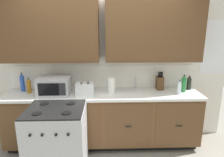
{
  "coord_description": "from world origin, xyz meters",
  "views": [
    {
      "loc": [
        0.05,
        -2.79,
        1.99
      ],
      "look_at": [
        0.15,
        0.27,
        1.18
      ],
      "focal_mm": 32.32,
      "sensor_mm": 36.0,
      "label": 1
    }
  ],
  "objects_px": {
    "bottle_blue": "(22,82)",
    "knife_block": "(160,83)",
    "bottle_clear": "(179,87)",
    "bottle_amber": "(29,86)",
    "bottle_green": "(184,84)",
    "toaster": "(85,89)",
    "stove_range": "(57,140)",
    "microwave": "(54,86)",
    "bottle_dark": "(189,83)",
    "paper_towel_roll": "(112,86)"
  },
  "relations": [
    {
      "from": "stove_range",
      "to": "bottle_green",
      "type": "distance_m",
      "value": 2.13
    },
    {
      "from": "toaster",
      "to": "bottle_amber",
      "type": "height_order",
      "value": "bottle_amber"
    },
    {
      "from": "bottle_dark",
      "to": "bottle_blue",
      "type": "bearing_deg",
      "value": 179.77
    },
    {
      "from": "stove_range",
      "to": "bottle_amber",
      "type": "height_order",
      "value": "bottle_amber"
    },
    {
      "from": "knife_block",
      "to": "paper_towel_roll",
      "type": "relative_size",
      "value": 1.19
    },
    {
      "from": "bottle_clear",
      "to": "bottle_blue",
      "type": "distance_m",
      "value": 2.56
    },
    {
      "from": "toaster",
      "to": "bottle_blue",
      "type": "height_order",
      "value": "bottle_blue"
    },
    {
      "from": "bottle_blue",
      "to": "bottle_dark",
      "type": "relative_size",
      "value": 1.28
    },
    {
      "from": "toaster",
      "to": "bottle_clear",
      "type": "distance_m",
      "value": 1.49
    },
    {
      "from": "knife_block",
      "to": "bottle_amber",
      "type": "distance_m",
      "value": 2.16
    },
    {
      "from": "toaster",
      "to": "bottle_clear",
      "type": "height_order",
      "value": "bottle_clear"
    },
    {
      "from": "bottle_blue",
      "to": "knife_block",
      "type": "bearing_deg",
      "value": 0.09
    },
    {
      "from": "bottle_clear",
      "to": "bottle_blue",
      "type": "height_order",
      "value": "bottle_blue"
    },
    {
      "from": "bottle_clear",
      "to": "knife_block",
      "type": "bearing_deg",
      "value": 135.08
    },
    {
      "from": "bottle_clear",
      "to": "toaster",
      "type": "bearing_deg",
      "value": 179.53
    },
    {
      "from": "paper_towel_roll",
      "to": "bottle_blue",
      "type": "height_order",
      "value": "bottle_blue"
    },
    {
      "from": "knife_block",
      "to": "bottle_clear",
      "type": "relative_size",
      "value": 1.35
    },
    {
      "from": "bottle_green",
      "to": "bottle_blue",
      "type": "relative_size",
      "value": 0.93
    },
    {
      "from": "stove_range",
      "to": "microwave",
      "type": "bearing_deg",
      "value": 103.73
    },
    {
      "from": "bottle_amber",
      "to": "knife_block",
      "type": "bearing_deg",
      "value": 2.79
    },
    {
      "from": "bottle_amber",
      "to": "bottle_blue",
      "type": "xyz_separation_m",
      "value": [
        -0.14,
        0.1,
        0.03
      ]
    },
    {
      "from": "stove_range",
      "to": "bottle_dark",
      "type": "distance_m",
      "value": 2.3
    },
    {
      "from": "bottle_blue",
      "to": "microwave",
      "type": "bearing_deg",
      "value": -19.5
    },
    {
      "from": "microwave",
      "to": "bottle_dark",
      "type": "bearing_deg",
      "value": 4.9
    },
    {
      "from": "bottle_green",
      "to": "toaster",
      "type": "bearing_deg",
      "value": -176.61
    },
    {
      "from": "bottle_dark",
      "to": "bottle_clear",
      "type": "bearing_deg",
      "value": -137.46
    },
    {
      "from": "toaster",
      "to": "bottle_blue",
      "type": "bearing_deg",
      "value": 167.71
    },
    {
      "from": "stove_range",
      "to": "bottle_dark",
      "type": "height_order",
      "value": "bottle_dark"
    },
    {
      "from": "bottle_clear",
      "to": "bottle_dark",
      "type": "height_order",
      "value": "bottle_dark"
    },
    {
      "from": "stove_range",
      "to": "toaster",
      "type": "distance_m",
      "value": 0.86
    },
    {
      "from": "bottle_clear",
      "to": "bottle_amber",
      "type": "distance_m",
      "value": 2.41
    },
    {
      "from": "bottle_clear",
      "to": "bottle_blue",
      "type": "relative_size",
      "value": 0.75
    },
    {
      "from": "bottle_green",
      "to": "bottle_dark",
      "type": "xyz_separation_m",
      "value": [
        0.14,
        0.12,
        -0.02
      ]
    },
    {
      "from": "bottle_amber",
      "to": "bottle_blue",
      "type": "distance_m",
      "value": 0.18
    },
    {
      "from": "bottle_green",
      "to": "bottle_dark",
      "type": "relative_size",
      "value": 1.19
    },
    {
      "from": "paper_towel_roll",
      "to": "microwave",
      "type": "bearing_deg",
      "value": -178.88
    },
    {
      "from": "knife_block",
      "to": "bottle_clear",
      "type": "height_order",
      "value": "knife_block"
    },
    {
      "from": "toaster",
      "to": "paper_towel_roll",
      "type": "xyz_separation_m",
      "value": [
        0.42,
        0.04,
        0.03
      ]
    },
    {
      "from": "microwave",
      "to": "toaster",
      "type": "bearing_deg",
      "value": -3.23
    },
    {
      "from": "stove_range",
      "to": "paper_towel_roll",
      "type": "distance_m",
      "value": 1.14
    },
    {
      "from": "bottle_blue",
      "to": "bottle_dark",
      "type": "xyz_separation_m",
      "value": [
        2.8,
        -0.01,
        -0.03
      ]
    },
    {
      "from": "paper_towel_roll",
      "to": "bottle_blue",
      "type": "relative_size",
      "value": 0.85
    },
    {
      "from": "toaster",
      "to": "bottle_blue",
      "type": "distance_m",
      "value": 1.08
    },
    {
      "from": "microwave",
      "to": "paper_towel_roll",
      "type": "relative_size",
      "value": 1.85
    },
    {
      "from": "paper_towel_roll",
      "to": "bottle_dark",
      "type": "distance_m",
      "value": 1.34
    },
    {
      "from": "stove_range",
      "to": "bottle_dark",
      "type": "xyz_separation_m",
      "value": [
        2.08,
        0.78,
        0.57
      ]
    },
    {
      "from": "bottle_amber",
      "to": "toaster",
      "type": "bearing_deg",
      "value": -8.01
    },
    {
      "from": "toaster",
      "to": "bottle_amber",
      "type": "relative_size",
      "value": 1.15
    },
    {
      "from": "bottle_blue",
      "to": "bottle_green",
      "type": "bearing_deg",
      "value": -2.9
    },
    {
      "from": "bottle_clear",
      "to": "bottle_dark",
      "type": "bearing_deg",
      "value": 42.54
    }
  ]
}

